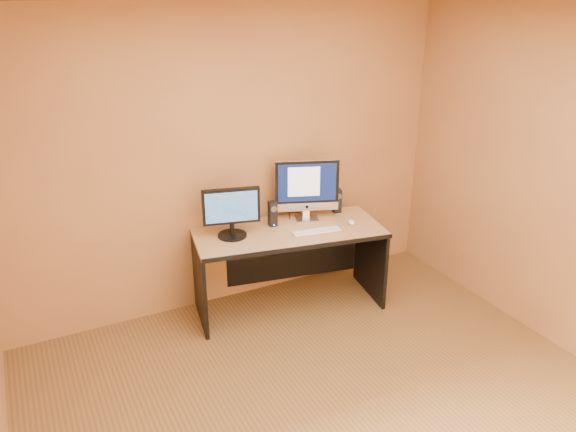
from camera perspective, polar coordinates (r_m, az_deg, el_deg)
The scene contains 12 objects.
floor at distance 3.93m, azimuth 6.67°, elevation -21.00°, with size 4.00×4.00×0.00m, color brown.
walls at distance 3.18m, azimuth 7.70°, elevation -3.71°, with size 4.00×4.00×2.60m, color #A87A43, non-canonical shape.
ceiling at distance 2.87m, azimuth 9.12°, elevation 20.33°, with size 4.00×4.00×0.00m, color white.
desk at distance 4.98m, azimuth 0.05°, elevation -5.36°, with size 1.61×0.71×0.75m, color tan, non-canonical shape.
imac at distance 4.94m, azimuth 1.97°, elevation 2.67°, with size 0.57×0.21×0.55m, color #BDBCC1, non-canonical shape.
second_monitor at distance 4.63m, azimuth -5.77°, elevation 0.32°, with size 0.48×0.24×0.42m, color black, non-canonical shape.
speaker_left at distance 4.87m, azimuth -1.57°, elevation 0.25°, with size 0.07×0.07×0.22m, color black, non-canonical shape.
speaker_right at distance 5.18m, azimuth 5.00°, elevation 1.56°, with size 0.07×0.07×0.22m, color black, non-canonical shape.
keyboard at distance 4.77m, azimuth 2.96°, elevation -1.58°, with size 0.43×0.12×0.02m, color silver.
mouse at distance 4.96m, azimuth 6.45°, elevation -0.62°, with size 0.06×0.10×0.04m, color white.
cable_a at distance 5.18m, azimuth 1.06°, elevation 0.39°, with size 0.01×0.01×0.22m, color black.
cable_b at distance 5.11m, azimuth 0.13°, elevation 0.09°, with size 0.01×0.01×0.18m, color black.
Camera 1 is at (-1.67, -2.33, 2.69)m, focal length 35.00 mm.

